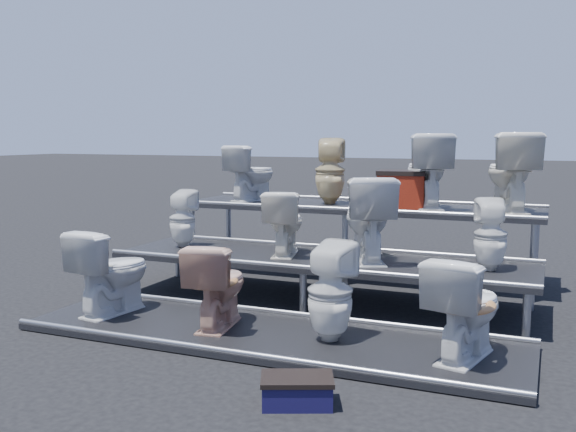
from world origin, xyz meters
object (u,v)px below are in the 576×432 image
at_px(toilet_3, 465,307).
at_px(toilet_5, 284,223).
at_px(toilet_4, 183,219).
at_px(toilet_7, 491,235).
at_px(toilet_1, 218,284).
at_px(toilet_9, 330,171).
at_px(toilet_2, 330,292).
at_px(red_crate, 402,191).
at_px(step_stool, 297,393).
at_px(toilet_11, 510,172).
at_px(toilet_6, 368,219).
at_px(toilet_10, 427,171).
at_px(toilet_8, 251,173).
at_px(toilet_0, 112,271).

height_order(toilet_3, toilet_5, toilet_5).
bearing_deg(toilet_3, toilet_4, -8.52).
xyz_separation_m(toilet_5, toilet_7, (2.02, 0.00, -0.00)).
bearing_deg(toilet_1, toilet_9, -101.19).
distance_m(toilet_2, toilet_3, 1.04).
bearing_deg(toilet_7, red_crate, -62.04).
bearing_deg(step_stool, toilet_3, 29.04).
height_order(toilet_5, red_crate, red_crate).
bearing_deg(toilet_2, toilet_11, -105.28).
distance_m(toilet_5, toilet_6, 0.88).
bearing_deg(toilet_6, toilet_10, -128.10).
distance_m(toilet_9, red_crate, 0.92).
relative_size(toilet_7, toilet_9, 0.83).
height_order(toilet_5, toilet_10, toilet_10).
height_order(toilet_8, toilet_11, toilet_11).
height_order(toilet_3, toilet_7, toilet_7).
height_order(toilet_11, step_stool, toilet_11).
bearing_deg(toilet_3, toilet_0, 13.67).
distance_m(toilet_1, toilet_9, 2.73).
bearing_deg(toilet_4, toilet_6, 176.51).
relative_size(toilet_1, toilet_9, 0.92).
bearing_deg(toilet_0, toilet_3, -172.25).
height_order(toilet_1, toilet_9, toilet_9).
relative_size(toilet_5, toilet_10, 0.79).
bearing_deg(toilet_5, toilet_0, 34.80).
relative_size(toilet_2, red_crate, 1.52).
bearing_deg(toilet_3, step_stool, 65.57).
xyz_separation_m(toilet_4, toilet_8, (0.21, 1.30, 0.43)).
bearing_deg(toilet_4, toilet_10, -155.14).
height_order(toilet_1, step_stool, toilet_1).
xyz_separation_m(toilet_3, toilet_6, (-1.10, 1.30, 0.44)).
bearing_deg(toilet_4, toilet_7, 176.51).
bearing_deg(toilet_5, toilet_10, -145.94).
distance_m(toilet_7, toilet_11, 1.39).
distance_m(toilet_4, red_crate, 2.49).
height_order(toilet_7, toilet_11, toilet_11).
bearing_deg(red_crate, toilet_9, 168.46).
bearing_deg(toilet_8, toilet_2, 143.87).
bearing_deg(toilet_11, toilet_1, 32.39).
bearing_deg(toilet_2, step_stool, 106.88).
distance_m(toilet_2, red_crate, 2.59).
xyz_separation_m(toilet_1, toilet_2, (1.01, 0.00, 0.03)).
bearing_deg(step_stool, toilet_1, 113.58).
xyz_separation_m(toilet_2, toilet_3, (1.04, 0.00, -0.02)).
xyz_separation_m(toilet_1, red_crate, (1.01, 2.52, 0.62)).
relative_size(toilet_1, toilet_2, 0.92).
bearing_deg(toilet_6, toilet_4, -24.27).
xyz_separation_m(toilet_2, toilet_6, (-0.06, 1.30, 0.42)).
height_order(toilet_3, toilet_9, toilet_9).
bearing_deg(toilet_5, toilet_3, 133.38).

